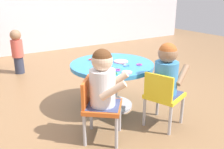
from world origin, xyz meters
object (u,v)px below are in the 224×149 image
at_px(craft_table, 112,74).
at_px(child_chair_right, 163,96).
at_px(seated_child_left, 103,80).
at_px(rolling_pin, 107,63).
at_px(child_chair_left, 99,106).
at_px(toddler_standing, 17,50).
at_px(seated_child_right, 167,71).
at_px(craft_scissors, 125,65).

xyz_separation_m(craft_table, child_chair_right, (0.17, -0.59, -0.07)).
xyz_separation_m(seated_child_left, child_chair_right, (0.56, -0.11, -0.23)).
bearing_deg(rolling_pin, child_chair_right, -64.22).
xyz_separation_m(craft_table, child_chair_left, (-0.42, -0.45, -0.07)).
relative_size(child_chair_right, toddler_standing, 0.80).
bearing_deg(craft_table, seated_child_left, -129.02).
height_order(child_chair_right, seated_child_right, seated_child_right).
distance_m(toddler_standing, rolling_pin, 1.87).
relative_size(child_chair_left, child_chair_right, 1.00).
xyz_separation_m(seated_child_right, toddler_standing, (-0.80, 2.32, -0.17)).
height_order(seated_child_left, child_chair_right, seated_child_left).
relative_size(seated_child_right, toddler_standing, 0.76).
distance_m(child_chair_right, seated_child_right, 0.23).
xyz_separation_m(craft_table, toddler_standing, (-0.59, 1.74, -0.01)).
relative_size(seated_child_left, rolling_pin, 2.79).
relative_size(craft_table, child_chair_left, 1.62).
distance_m(seated_child_left, craft_scissors, 0.57).
relative_size(child_chair_left, toddler_standing, 0.80).
distance_m(seated_child_left, rolling_pin, 0.52).
height_order(child_chair_right, rolling_pin, rolling_pin).
relative_size(child_chair_right, rolling_pin, 2.93).
height_order(child_chair_left, child_chair_right, same).
bearing_deg(craft_scissors, seated_child_left, -143.10).
distance_m(child_chair_left, seated_child_left, 0.23).
height_order(seated_child_right, toddler_standing, seated_child_right).
relative_size(seated_child_left, craft_scissors, 3.73).
relative_size(seated_child_left, seated_child_right, 1.00).
bearing_deg(child_chair_right, craft_table, 106.43).
distance_m(child_chair_left, child_chair_right, 0.61).
height_order(seated_child_left, toddler_standing, seated_child_left).
bearing_deg(seated_child_right, child_chair_right, -160.33).
xyz_separation_m(seated_child_right, rolling_pin, (-0.30, 0.53, -0.01)).
bearing_deg(craft_table, child_chair_left, -132.73).
distance_m(craft_table, seated_child_left, 0.63).
relative_size(craft_table, toddler_standing, 1.29).
relative_size(craft_table, seated_child_right, 1.71).
xyz_separation_m(seated_child_right, craft_scissors, (-0.14, 0.44, -0.03)).
height_order(child_chair_left, rolling_pin, rolling_pin).
xyz_separation_m(rolling_pin, craft_scissors, (0.16, -0.08, -0.02)).
bearing_deg(craft_scissors, child_chair_right, -76.99).
bearing_deg(child_chair_left, toddler_standing, 94.56).
xyz_separation_m(toddler_standing, craft_scissors, (0.66, -1.88, 0.14)).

